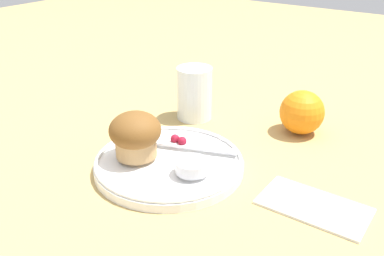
{
  "coord_description": "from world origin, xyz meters",
  "views": [
    {
      "loc": [
        0.36,
        -0.46,
        0.36
      ],
      "look_at": [
        0.0,
        0.05,
        0.06
      ],
      "focal_mm": 40.0,
      "sensor_mm": 36.0,
      "label": 1
    }
  ],
  "objects": [
    {
      "name": "ground_plane",
      "position": [
        0.0,
        0.0,
        0.0
      ],
      "size": [
        3.0,
        3.0,
        0.0
      ],
      "primitive_type": "plane",
      "color": "tan"
    },
    {
      "name": "cream_ramekin",
      "position": [
        0.05,
        -0.01,
        0.03
      ],
      "size": [
        0.05,
        0.05,
        0.02
      ],
      "color": "silver",
      "rests_on": "plate"
    },
    {
      "name": "muffin",
      "position": [
        -0.05,
        -0.02,
        0.06
      ],
      "size": [
        0.08,
        0.08,
        0.07
      ],
      "color": "tan",
      "rests_on": "plate"
    },
    {
      "name": "butter_knife",
      "position": [
        0.0,
        0.05,
        0.02
      ],
      "size": [
        0.16,
        0.07,
        0.0
      ],
      "rotation": [
        0.0,
        0.0,
        0.35
      ],
      "color": "silver",
      "rests_on": "plate"
    },
    {
      "name": "juice_glass",
      "position": [
        -0.09,
        0.19,
        0.05
      ],
      "size": [
        0.07,
        0.07,
        0.1
      ],
      "color": "silver",
      "rests_on": "ground_plane"
    },
    {
      "name": "orange_fruit",
      "position": [
        0.11,
        0.24,
        0.04
      ],
      "size": [
        0.08,
        0.08,
        0.08
      ],
      "color": "orange",
      "rests_on": "ground_plane"
    },
    {
      "name": "plate",
      "position": [
        -0.01,
        -0.0,
        0.01
      ],
      "size": [
        0.24,
        0.24,
        0.02
      ],
      "color": "white",
      "rests_on": "ground_plane"
    },
    {
      "name": "folded_napkin",
      "position": [
        0.22,
        0.03,
        0.0
      ],
      "size": [
        0.15,
        0.08,
        0.01
      ],
      "color": "white",
      "rests_on": "ground_plane"
    },
    {
      "name": "berry_pair",
      "position": [
        -0.02,
        0.04,
        0.03
      ],
      "size": [
        0.03,
        0.02,
        0.02
      ],
      "color": "maroon",
      "rests_on": "plate"
    }
  ]
}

